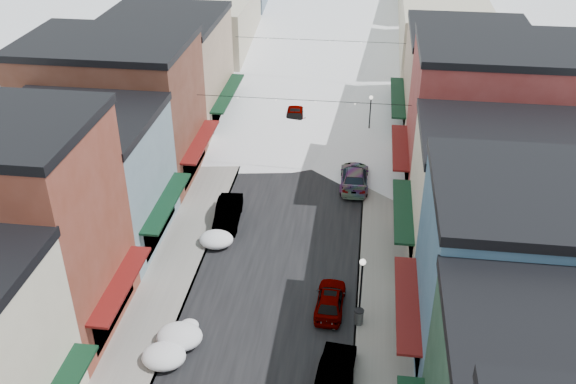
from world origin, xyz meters
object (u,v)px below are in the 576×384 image
(car_dark_hatch, at_px, (228,213))
(car_green_sedan, at_px, (335,375))
(streetlamp_near, at_px, (361,282))
(trash_can, at_px, (359,317))

(car_dark_hatch, height_order, car_green_sedan, car_green_sedan)
(car_dark_hatch, xyz_separation_m, car_green_sedan, (8.46, -14.14, 0.02))
(car_dark_hatch, distance_m, streetlamp_near, 13.35)
(trash_can, bearing_deg, car_dark_hatch, 135.14)
(car_green_sedan, distance_m, streetlamp_near, 5.49)
(trash_can, bearing_deg, car_green_sedan, -102.55)
(car_dark_hatch, bearing_deg, trash_can, -48.86)
(trash_can, height_order, streetlamp_near, streetlamp_near)
(trash_can, bearing_deg, streetlamp_near, 90.00)
(streetlamp_near, bearing_deg, car_dark_hatch, 136.08)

